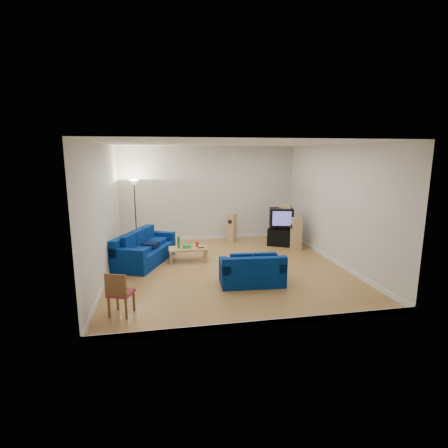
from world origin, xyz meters
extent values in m
cube|color=olive|center=(0.00, 0.00, 0.00)|extent=(6.00, 6.50, 0.01)
cube|color=white|center=(0.00, 0.00, 3.20)|extent=(6.00, 6.50, 0.01)
cube|color=silver|center=(0.00, 3.25, 1.60)|extent=(6.00, 0.01, 3.20)
cube|color=silver|center=(0.00, -3.25, 1.60)|extent=(6.00, 0.01, 3.20)
cube|color=silver|center=(-3.00, 0.00, 1.60)|extent=(0.01, 6.50, 3.20)
cube|color=silver|center=(3.00, 0.00, 1.60)|extent=(0.01, 6.50, 3.20)
cube|color=white|center=(0.00, 3.24, 0.06)|extent=(6.00, 0.02, 0.12)
cube|color=white|center=(0.00, -3.24, 0.06)|extent=(6.00, 0.02, 0.12)
cube|color=white|center=(-2.99, 0.00, 0.06)|extent=(0.02, 6.50, 0.12)
cube|color=white|center=(2.99, 0.00, 0.06)|extent=(0.02, 6.50, 0.12)
cube|color=#071E54|center=(-2.11, 0.88, 0.21)|extent=(1.73, 2.37, 0.41)
cube|color=#071E54|center=(-2.44, 1.02, 0.63)|extent=(1.07, 2.08, 0.42)
cube|color=#071E54|center=(-1.72, 1.77, 0.53)|extent=(0.95, 0.58, 0.24)
cube|color=#071E54|center=(-2.51, -0.02, 0.53)|extent=(0.95, 0.58, 0.24)
cube|color=black|center=(-1.98, 0.82, 0.51)|extent=(0.52, 0.52, 0.12)
cube|color=#071E54|center=(0.35, -1.22, 0.18)|extent=(1.50, 0.90, 0.36)
cube|color=#071E54|center=(0.33, -1.53, 0.54)|extent=(1.45, 0.28, 0.37)
cube|color=#071E54|center=(-0.28, -1.18, 0.46)|extent=(0.24, 0.82, 0.20)
cube|color=#071E54|center=(0.97, -1.26, 0.46)|extent=(0.24, 0.82, 0.20)
cube|color=black|center=(0.36, -1.09, 0.44)|extent=(0.36, 0.36, 0.10)
cube|color=tan|center=(-0.95, 0.77, 0.36)|extent=(1.07, 0.54, 0.05)
cube|color=tan|center=(-1.43, 0.56, 0.17)|extent=(0.06, 0.06, 0.34)
cube|color=tan|center=(-1.43, 0.99, 0.17)|extent=(0.06, 0.06, 0.34)
cube|color=tan|center=(-0.47, 0.55, 0.17)|extent=(0.06, 0.06, 0.34)
cube|color=tan|center=(-0.46, 0.99, 0.17)|extent=(0.06, 0.06, 0.34)
cylinder|color=#197233|center=(-1.20, 0.79, 0.55)|extent=(0.09, 0.09, 0.32)
cube|color=green|center=(-0.98, 0.74, 0.43)|extent=(0.23, 0.14, 0.09)
cylinder|color=red|center=(-0.69, 0.85, 0.45)|extent=(0.11, 0.11, 0.13)
cube|color=black|center=(-0.60, 0.67, 0.40)|extent=(0.17, 0.06, 0.02)
cube|color=black|center=(2.22, 1.92, 0.28)|extent=(1.04, 0.88, 0.56)
cube|color=black|center=(2.22, 1.94, 0.61)|extent=(0.57, 0.52, 0.11)
cube|color=black|center=(2.17, 1.93, 0.95)|extent=(0.85, 0.71, 0.57)
cube|color=#494599|center=(2.10, 1.66, 0.95)|extent=(0.58, 0.16, 0.46)
cube|color=tan|center=(2.28, 1.88, 1.30)|extent=(0.36, 0.34, 0.12)
cube|color=tan|center=(0.71, 2.70, 0.49)|extent=(0.36, 0.37, 0.97)
cylinder|color=black|center=(0.61, 2.59, 0.72)|extent=(0.12, 0.11, 0.14)
cube|color=tan|center=(2.45, 1.31, 0.51)|extent=(0.31, 0.25, 1.02)
cylinder|color=black|center=(2.29, 1.32, 0.75)|extent=(0.03, 0.15, 0.15)
cylinder|color=black|center=(-2.45, 2.70, 0.02)|extent=(0.28, 0.28, 0.03)
cylinder|color=black|center=(-2.45, 2.70, 1.03)|extent=(0.03, 0.03, 2.01)
cone|color=white|center=(-2.45, 2.70, 2.07)|extent=(0.37, 0.37, 0.16)
cube|color=brown|center=(-2.67, -2.40, 0.20)|extent=(0.05, 0.05, 0.41)
cube|color=brown|center=(-2.55, -2.09, 0.20)|extent=(0.05, 0.05, 0.41)
cube|color=brown|center=(-2.35, -2.52, 0.20)|extent=(0.05, 0.05, 0.41)
cube|color=brown|center=(-2.23, -2.21, 0.20)|extent=(0.05, 0.05, 0.41)
cube|color=#95303A|center=(-2.45, -2.30, 0.43)|extent=(0.53, 0.53, 0.06)
cube|color=brown|center=(-2.52, -2.48, 0.65)|extent=(0.40, 0.18, 0.41)
camera|label=1|loc=(-1.69, -8.63, 2.96)|focal=28.00mm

